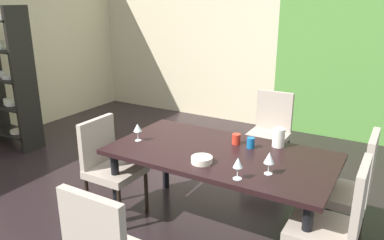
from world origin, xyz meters
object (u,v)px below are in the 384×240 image
at_px(chair_right_near, 336,222).
at_px(chair_left_near, 109,163).
at_px(cup_front, 251,143).
at_px(pitcher_right, 279,137).
at_px(chair_right_far, 350,186).
at_px(wine_glass_near_window, 269,158).
at_px(cup_east, 236,139).
at_px(dining_table, 221,160).
at_px(wine_glass_south, 138,128).
at_px(wine_glass_near_shelf, 238,163).
at_px(display_shelf, 7,78).
at_px(serving_bowl_center, 202,160).
at_px(chair_head_far, 270,129).

distance_m(chair_right_near, chair_left_near, 1.98).
bearing_deg(cup_front, pitcher_right, 37.95).
bearing_deg(pitcher_right, chair_right_far, -5.89).
xyz_separation_m(wine_glass_near_window, pitcher_right, (-0.10, 0.56, -0.04)).
height_order(cup_east, pitcher_right, pitcher_right).
xyz_separation_m(dining_table, wine_glass_near_window, (0.48, -0.20, 0.20)).
bearing_deg(chair_right_far, dining_table, 106.40).
xyz_separation_m(chair_right_far, wine_glass_south, (-1.75, -0.43, 0.30)).
distance_m(wine_glass_south, cup_east, 0.88).
relative_size(cup_front, pitcher_right, 0.56).
distance_m(wine_glass_near_shelf, cup_east, 0.68).
bearing_deg(cup_east, display_shelf, 177.56).
xyz_separation_m(display_shelf, serving_bowl_center, (3.29, -0.65, -0.19)).
bearing_deg(wine_glass_near_shelf, wine_glass_near_window, 48.92).
height_order(chair_left_near, serving_bowl_center, chair_left_near).
relative_size(cup_east, pitcher_right, 0.56).
relative_size(wine_glass_south, pitcher_right, 0.97).
bearing_deg(chair_right_far, wine_glass_south, 103.87).
bearing_deg(wine_glass_south, wine_glass_near_shelf, -13.00).
bearing_deg(display_shelf, chair_right_near, -8.75).
height_order(wine_glass_near_shelf, serving_bowl_center, wine_glass_near_shelf).
bearing_deg(wine_glass_south, cup_east, 24.83).
relative_size(wine_glass_near_shelf, pitcher_right, 0.99).
bearing_deg(wine_glass_near_window, chair_left_near, -176.47).
bearing_deg(chair_right_near, display_shelf, 81.25).
relative_size(chair_right_near, display_shelf, 0.52).
bearing_deg(pitcher_right, cup_front, -142.05).
distance_m(chair_right_near, display_shelf, 4.38).
height_order(chair_right_near, wine_glass_near_window, chair_right_near).
bearing_deg(chair_left_near, serving_bowl_center, 91.08).
height_order(chair_right_near, pitcher_right, chair_right_near).
xyz_separation_m(chair_head_far, pitcher_right, (0.39, -0.97, 0.28)).
bearing_deg(pitcher_right, wine_glass_near_shelf, -94.51).
distance_m(chair_left_near, display_shelf, 2.46).
distance_m(wine_glass_near_window, cup_front, 0.51).
distance_m(wine_glass_south, pitcher_right, 1.24).
relative_size(chair_left_near, pitcher_right, 5.57).
bearing_deg(chair_head_far, chair_left_near, 58.98).
bearing_deg(wine_glass_south, pitcher_right, 23.62).
height_order(chair_head_far, chair_right_near, chair_right_near).
distance_m(chair_left_near, pitcher_right, 1.54).
relative_size(wine_glass_near_window, serving_bowl_center, 1.02).
height_order(chair_left_near, pitcher_right, chair_left_near).
distance_m(wine_glass_near_window, wine_glass_south, 1.24).
distance_m(cup_east, pitcher_right, 0.36).
bearing_deg(dining_table, wine_glass_near_window, -22.75).
bearing_deg(cup_east, chair_right_near, -28.63).
bearing_deg(chair_right_near, chair_head_far, 31.83).
height_order(dining_table, chair_head_far, chair_head_far).
distance_m(dining_table, serving_bowl_center, 0.29).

